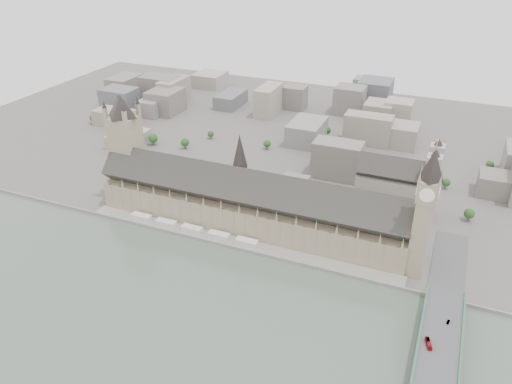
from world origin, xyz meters
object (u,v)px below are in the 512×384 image
at_px(elizabeth_tower, 425,206).
at_px(westminster_bridge, 435,373).
at_px(palace_of_westminster, 248,204).
at_px(car_silver, 448,322).
at_px(westminster_abbey, 398,186).
at_px(red_bus_north, 428,343).
at_px(victoria_tower, 126,143).

height_order(elizabeth_tower, westminster_bridge, elizabeth_tower).
distance_m(palace_of_westminster, westminster_bridge, 195.05).
bearing_deg(elizabeth_tower, car_silver, -64.34).
relative_size(palace_of_westminster, car_silver, 66.84).
height_order(palace_of_westminster, westminster_abbey, westminster_abbey).
bearing_deg(car_silver, elizabeth_tower, 125.32).
bearing_deg(red_bus_north, palace_of_westminster, 131.43).
distance_m(palace_of_westminster, westminster_abbey, 134.09).
xyz_separation_m(elizabeth_tower, westminster_bridge, (24.00, -95.50, -52.96)).
height_order(westminster_bridge, westminster_abbey, westminster_abbey).
bearing_deg(palace_of_westminster, elizabeth_tower, -4.85).
bearing_deg(car_silver, westminster_abbey, 120.36).
xyz_separation_m(palace_of_westminster, westminster_abbey, (110.92, 75.30, 2.38)).
xyz_separation_m(westminster_bridge, westminster_abbey, (-51.08, 182.50, 19.96)).
height_order(elizabeth_tower, red_bus_north, elizabeth_tower).
distance_m(westminster_bridge, red_bus_north, 17.40).
height_order(palace_of_westminster, red_bus_north, palace_of_westminster).
distance_m(elizabeth_tower, red_bus_north, 94.74).
bearing_deg(red_bus_north, victoria_tower, 142.55).
bearing_deg(westminster_bridge, palace_of_westminster, 146.51).
bearing_deg(red_bus_north, westminster_bridge, -84.75).
relative_size(victoria_tower, red_bus_north, 10.23).
bearing_deg(elizabeth_tower, palace_of_westminster, 175.15).
height_order(palace_of_westminster, victoria_tower, victoria_tower).
relative_size(palace_of_westminster, red_bus_north, 27.10).
distance_m(palace_of_westminster, car_silver, 179.06).
xyz_separation_m(victoria_tower, westminster_abbey, (232.92, 69.00, -30.12)).
distance_m(westminster_abbey, car_silver, 154.06).
height_order(westminster_bridge, car_silver, car_silver).
height_order(victoria_tower, westminster_bridge, victoria_tower).
distance_m(elizabeth_tower, westminster_bridge, 111.81).
bearing_deg(elizabeth_tower, westminster_abbey, 107.29).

